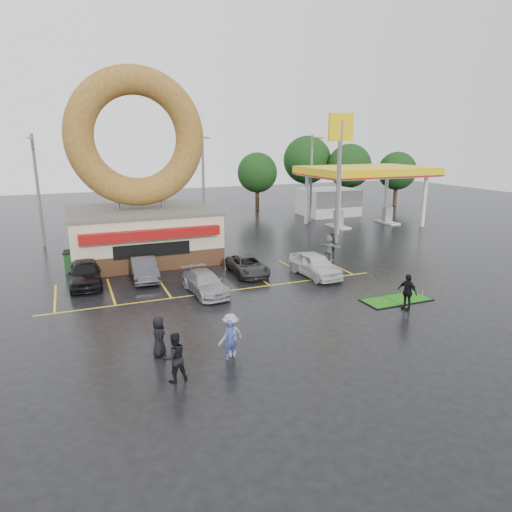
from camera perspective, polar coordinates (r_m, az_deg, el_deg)
name	(u,v)px	position (r m, az deg, el deg)	size (l,w,h in m)	color
ground	(243,311)	(23.61, -1.58, -6.95)	(120.00, 120.00, 0.00)	black
donut_shop	(140,198)	(34.13, -14.27, 7.04)	(10.20, 8.70, 13.50)	#472B19
gas_station	(349,186)	(50.17, 11.52, 8.56)	(12.30, 13.65, 5.90)	silver
shell_sign	(340,154)	(38.63, 10.42, 12.40)	(2.20, 0.36, 10.60)	slate
streetlight_left	(38,188)	(40.73, -25.63, 7.67)	(0.40, 2.21, 9.00)	slate
streetlight_mid	(204,181)	(43.29, -6.57, 9.30)	(0.40, 2.21, 9.00)	slate
streetlight_right	(312,176)	(48.82, 6.97, 9.87)	(0.40, 2.21, 9.00)	slate
tree_far_a	(349,166)	(60.89, 11.60, 10.96)	(5.60, 5.60, 8.00)	#332114
tree_far_b	(397,171)	(62.89, 17.22, 10.12)	(4.90, 4.90, 7.00)	#332114
tree_far_c	(307,160)	(62.21, 6.41, 11.83)	(6.30, 6.30, 9.00)	#332114
tree_far_d	(257,173)	(57.03, 0.16, 10.37)	(4.90, 4.90, 7.00)	#332114
car_black	(85,273)	(29.27, -20.59, -2.02)	(1.83, 4.56, 1.55)	black
car_dgrey	(144,268)	(29.49, -13.85, -1.52)	(1.50, 4.29, 1.41)	#333336
car_silver	(205,283)	(26.24, -6.38, -3.36)	(1.74, 4.28, 1.24)	#9E9DA2
car_grey	(247,265)	(29.72, -1.08, -1.19)	(1.97, 4.27, 1.19)	#2B2B2D
car_white	(315,265)	(29.51, 7.39, -1.09)	(1.80, 4.47, 1.52)	silver
person_blue	(231,339)	(18.58, -3.19, -10.33)	(0.61, 0.40, 1.67)	navy
person_blackjkt	(175,357)	(17.16, -10.15, -12.37)	(0.91, 0.71, 1.87)	black
person_hoodie	(231,335)	(18.74, -3.19, -9.84)	(1.17, 0.67, 1.82)	gray
person_bystander	(159,337)	(19.17, -12.05, -9.82)	(0.82, 0.53, 1.67)	black
person_cameraman	(407,292)	(24.85, 18.37, -4.27)	(1.11, 0.46, 1.90)	black
person_walker_near	(329,248)	(33.46, 9.09, 1.01)	(1.73, 0.55, 1.86)	gray
person_walker_far	(332,244)	(35.25, 9.43, 1.54)	(0.62, 0.41, 1.69)	black
dumpster	(79,261)	(32.74, -21.21, -0.61)	(1.80, 1.20, 1.30)	#1A451C
putting_green	(396,300)	(26.30, 17.13, -5.25)	(3.90, 1.72, 0.49)	black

